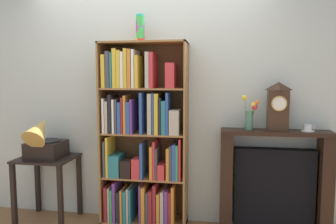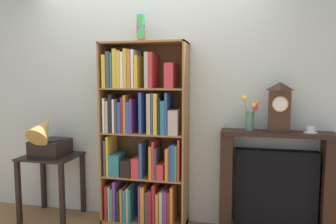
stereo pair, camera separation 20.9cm
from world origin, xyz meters
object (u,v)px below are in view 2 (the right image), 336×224
Objects in this scene: bookshelf at (142,143)px; fireplace_mantel at (275,184)px; side_table_left at (51,171)px; gramophone at (47,139)px; flower_vase at (251,116)px; cup_stack at (141,29)px; teacup_with_saucer at (311,130)px; mantel_clock at (279,107)px.

fireplace_mantel is at bearing 3.34° from bookshelf.
side_table_left is 2.36m from fireplace_mantel.
flower_vase is at bearing 4.45° from gramophone.
flower_vase is (2.10, 0.16, 0.29)m from gramophone.
gramophone is (0.00, -0.05, 0.36)m from side_table_left.
flower_vase is at bearing 1.03° from cup_stack.
gramophone is 1.46× the size of flower_vase.
teacup_with_saucer is (2.65, 0.18, 0.17)m from gramophone.
flower_vase is 0.56m from teacup_with_saucer.
mantel_clock is at bearing -67.86° from fireplace_mantel.
fireplace_mantel is (1.33, 0.08, -0.36)m from bookshelf.
side_table_left is 5.56× the size of teacup_with_saucer.
cup_stack reaches higher than gramophone.
flower_vase reaches higher than gramophone.
bookshelf is 1.03m from gramophone.
cup_stack reaches higher than side_table_left.
fireplace_mantel is at bearing 2.26° from cup_stack.
teacup_with_saucer reaches higher than side_table_left.
cup_stack is 1.39m from flower_vase.
flower_vase is (2.10, 0.11, 0.65)m from side_table_left.
bookshelf is at bearing -57.77° from cup_stack.
bookshelf is 1.17m from cup_stack.
cup_stack is (-0.02, 0.02, 1.17)m from bookshelf.
gramophone is at bearing -171.89° from cup_stack.
teacup_with_saucer is (0.55, 0.01, -0.12)m from flower_vase.
flower_vase is (-0.26, -0.01, -0.09)m from mantel_clock.
mantel_clock is at bearing 2.98° from side_table_left.
side_table_left is 2.70m from teacup_with_saucer.
cup_stack is at bearing 122.23° from bookshelf.
fireplace_mantel is 0.72m from flower_vase.
fireplace_mantel reaches higher than side_table_left.
side_table_left is 0.66× the size of fireplace_mantel.
bookshelf reaches higher than teacup_with_saucer.
flower_vase is (-0.25, -0.03, 0.67)m from fireplace_mantel.
teacup_with_saucer is at bearing 1.36° from flower_vase.
teacup_with_saucer is at bearing 0.43° from mantel_clock.
side_table_left is at bearing -176.46° from fireplace_mantel.
bookshelf is at bearing -177.99° from teacup_with_saucer.
mantel_clock is at bearing -179.57° from teacup_with_saucer.
side_table_left is 0.36m from gramophone.
teacup_with_saucer is at bearing 2.71° from side_table_left.
bookshelf reaches higher than mantel_clock.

